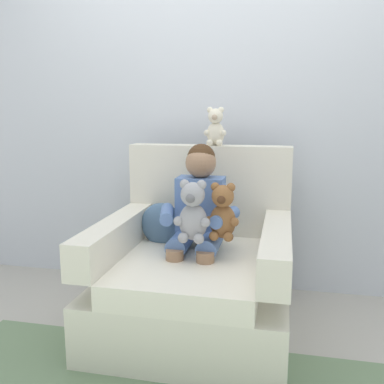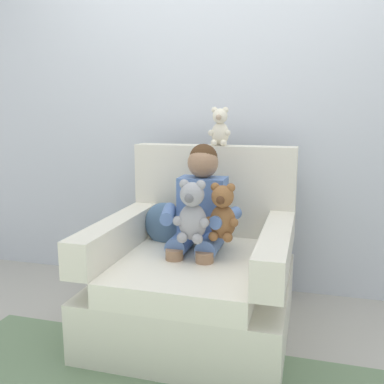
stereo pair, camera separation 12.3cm
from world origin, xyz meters
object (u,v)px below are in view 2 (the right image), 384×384
object	(u,v)px
seated_child	(199,212)
plush_cream_on_backrest	(220,128)
plush_grey	(192,213)
throw_pillow	(165,224)
armchair	(198,275)
plush_brown	(222,213)

from	to	relation	value
seated_child	plush_cream_on_backrest	xyz separation A→B (m)	(0.04, 0.34, 0.45)
plush_grey	throw_pillow	bearing A→B (deg)	126.52
armchair	plush_brown	distance (m)	0.41
armchair	plush_cream_on_backrest	distance (m)	0.88
plush_brown	plush_cream_on_backrest	size ratio (longest dim) A/B	1.27
throw_pillow	plush_cream_on_backrest	bearing A→B (deg)	41.48
plush_cream_on_backrest	throw_pillow	xyz separation A→B (m)	(-0.27, -0.24, -0.56)
plush_brown	plush_grey	bearing A→B (deg)	-156.79
plush_grey	throw_pillow	world-z (taller)	plush_grey
plush_grey	plush_brown	xyz separation A→B (m)	(0.14, 0.07, -0.01)
armchair	plush_grey	size ratio (longest dim) A/B	3.26
armchair	plush_cream_on_backrest	bearing A→B (deg)	84.77
plush_brown	plush_cream_on_backrest	world-z (taller)	plush_cream_on_backrest
armchair	plush_brown	bearing A→B (deg)	-28.65
armchair	seated_child	xyz separation A→B (m)	(-0.00, 0.04, 0.34)
plush_cream_on_backrest	seated_child	bearing A→B (deg)	-93.22
plush_brown	plush_cream_on_backrest	xyz separation A→B (m)	(-0.12, 0.47, 0.41)
seated_child	plush_grey	bearing A→B (deg)	-91.54
plush_cream_on_backrest	throw_pillow	bearing A→B (deg)	-135.14
plush_brown	armchair	bearing A→B (deg)	149.15
seated_child	plush_grey	world-z (taller)	seated_child
armchair	seated_child	distance (m)	0.35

